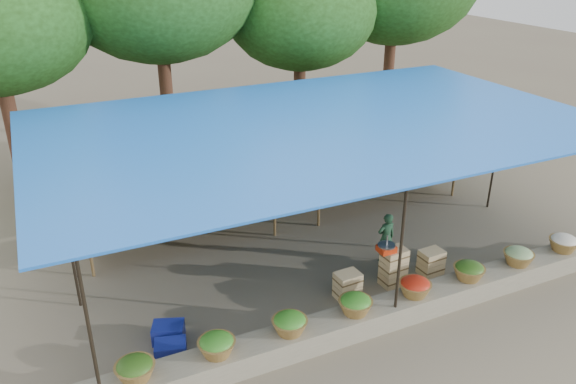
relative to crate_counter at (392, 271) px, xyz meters
name	(u,v)px	position (x,y,z in m)	size (l,w,h in m)	color
ground	(315,248)	(-0.68, 1.82, -0.31)	(60.00, 60.00, 0.00)	#655A4A
stone_curb	(389,312)	(-0.68, -0.93, -0.11)	(10.60, 0.55, 0.40)	#6A6655
stall_canopy	(316,128)	(-0.68, 1.89, 2.36)	(10.80, 6.60, 2.82)	black
produce_baskets	(386,295)	(-0.78, -0.93, 0.25)	(8.98, 0.58, 0.34)	brown
netting_backdrop	(258,148)	(-0.68, 4.97, 0.94)	(10.60, 0.06, 2.50)	#1B4418
fruit_table_left	(183,220)	(-3.17, 3.18, 0.30)	(4.21, 0.95, 0.93)	#4B381E
fruit_table_right	(380,180)	(1.83, 3.18, 0.30)	(4.21, 0.95, 0.93)	#4B381E
crate_counter	(392,271)	(0.00, 0.00, 0.00)	(2.37, 0.36, 0.77)	tan
weighing_scale	(386,248)	(-0.17, 0.00, 0.54)	(0.33, 0.33, 0.35)	red
vendor_seated	(386,238)	(0.37, 0.78, 0.23)	(0.39, 0.26, 1.08)	#1C3E27
customer_left	(137,198)	(-3.93, 4.05, 0.59)	(0.87, 0.68, 1.79)	slate
customer_mid	(358,160)	(1.57, 3.86, 0.62)	(1.21, 0.69, 1.87)	slate
customer_right	(400,154)	(2.86, 3.86, 0.58)	(1.04, 0.43, 1.77)	slate
blue_crate_front	(169,332)	(-4.26, 0.20, -0.16)	(0.51, 0.37, 0.31)	navy
blue_crate_back	(171,350)	(-4.34, -0.24, -0.16)	(0.49, 0.35, 0.29)	navy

